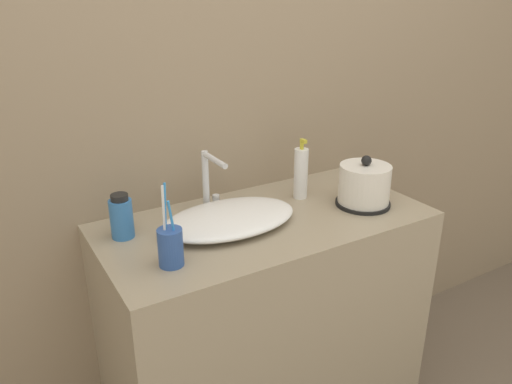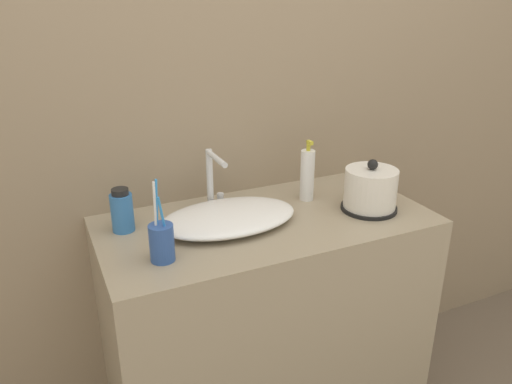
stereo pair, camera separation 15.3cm
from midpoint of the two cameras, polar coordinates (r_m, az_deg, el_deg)
wall_back at (r=1.70m, az=-6.53°, el=13.82°), size 6.00×0.04×2.60m
vanity_counter at (r=1.81m, az=-1.44°, el=-15.61°), size 1.05×0.52×0.87m
sink_basin at (r=1.53m, az=-5.91°, el=-3.09°), size 0.43×0.27×0.05m
faucet at (r=1.62m, az=-8.03°, el=1.58°), size 0.06×0.16×0.20m
electric_kettle at (r=1.69m, az=9.74°, el=0.54°), size 0.18×0.18×0.17m
toothbrush_cup at (r=1.34m, az=-13.03°, el=-6.12°), size 0.07×0.07×0.23m
lotion_bottle at (r=1.72m, az=2.62°, el=2.14°), size 0.05×0.05×0.21m
shampoo_bottle at (r=1.52m, az=-17.94°, el=-2.81°), size 0.07×0.07×0.13m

